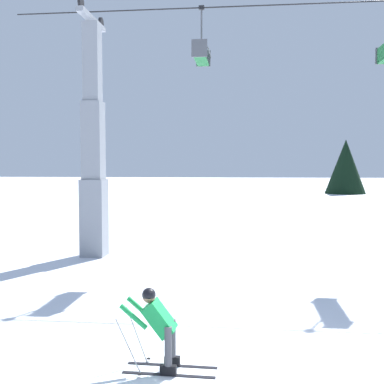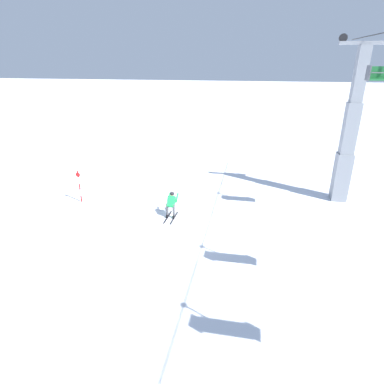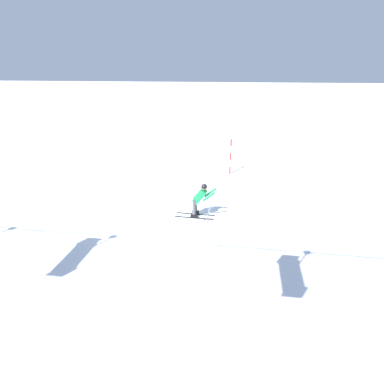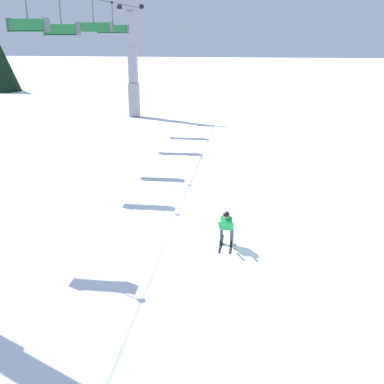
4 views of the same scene
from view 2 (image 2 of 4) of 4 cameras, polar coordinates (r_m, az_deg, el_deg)
ground_plane at (r=17.59m, az=-3.38°, el=-6.11°), size 260.00×260.00×0.00m
skier_carving_main at (r=18.37m, az=-3.66°, el=-1.91°), size 1.71×0.72×1.60m
lift_tower_near at (r=21.77m, az=25.79°, el=8.44°), size 0.91×2.83×9.66m
trail_marker_pole at (r=21.32m, az=-19.19°, el=1.13°), size 0.07×0.28×2.05m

